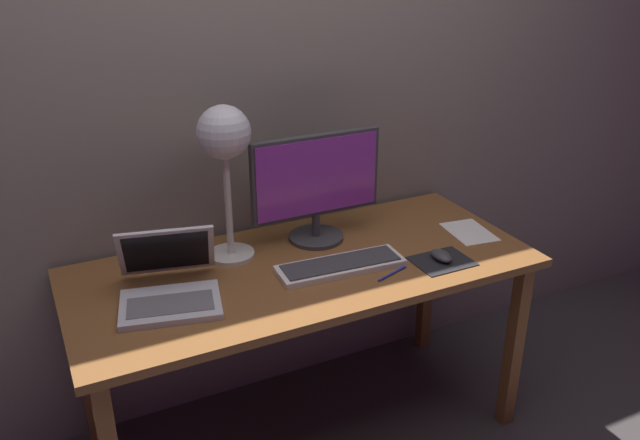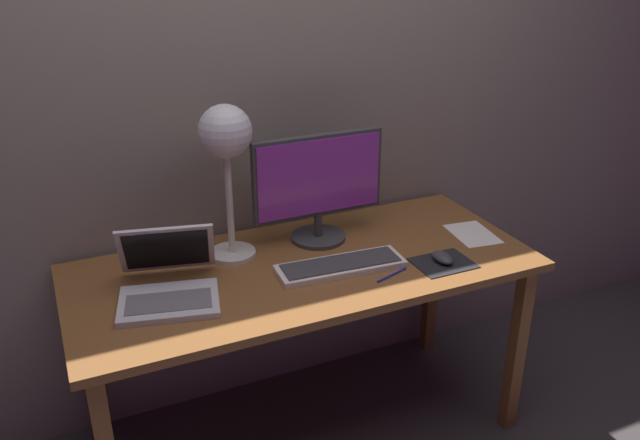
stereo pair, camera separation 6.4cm
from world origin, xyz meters
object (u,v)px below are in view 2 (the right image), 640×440
mouse (442,257)px  pen (392,275)px  monitor (318,183)px  desk_lamp (226,142)px  keyboard_main (341,265)px  laptop (168,276)px

mouse → pen: mouse is taller
monitor → mouse: monitor is taller
monitor → desk_lamp: size_ratio=0.91×
keyboard_main → desk_lamp: size_ratio=0.82×
pen → laptop: bearing=164.5°
keyboard_main → pen: keyboard_main is taller
monitor → desk_lamp: (-0.33, 0.00, 0.19)m
laptop → mouse: size_ratio=4.01×
laptop → desk_lamp: 0.47m
desk_lamp → pen: size_ratio=3.88×
laptop → desk_lamp: desk_lamp is taller
desk_lamp → mouse: (0.65, -0.35, -0.40)m
mouse → pen: (-0.21, -0.01, -0.02)m
laptop → pen: laptop is taller
monitor → mouse: (0.31, -0.35, -0.20)m
monitor → keyboard_main: 0.32m
desk_lamp → mouse: desk_lamp is taller
keyboard_main → laptop: 0.57m
mouse → pen: bearing=-177.2°
monitor → pen: (0.11, -0.36, -0.22)m
mouse → pen: size_ratio=0.69×
desk_lamp → pen: desk_lamp is taller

